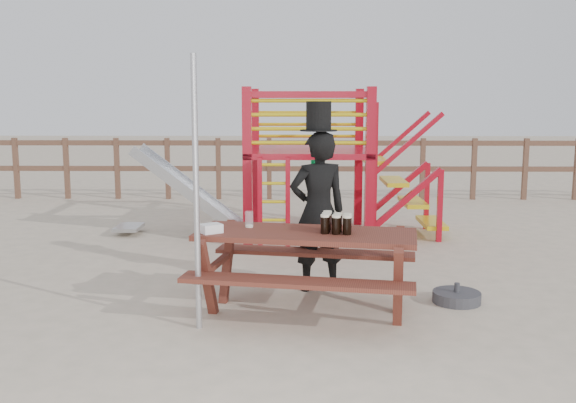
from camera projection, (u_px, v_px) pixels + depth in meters
name	position (u px, v px, depth m)	size (l,w,h in m)	color
ground	(291.00, 317.00, 5.74)	(60.00, 60.00, 0.00)	beige
back_fence	(295.00, 162.00, 12.54)	(15.09, 0.09, 1.20)	brown
playground_fort	(302.00, 161.00, 9.11)	(4.71, 1.84, 2.10)	#A90B1B
picnic_table	(306.00, 262.00, 5.79)	(2.15, 1.66, 0.76)	maroon
man_with_hat	(318.00, 207.00, 6.47)	(0.68, 0.55, 1.92)	black
metal_pole	(196.00, 195.00, 5.29)	(0.05, 0.05, 2.30)	#B2B2B7
parasol_base	(457.00, 297.00, 6.15)	(0.46, 0.46, 0.19)	#35353A
paper_bag	(211.00, 228.00, 5.70)	(0.18, 0.14, 0.08)	white
stout_pints	(335.00, 223.00, 5.70)	(0.28, 0.30, 0.17)	black
empty_glasses	(249.00, 220.00, 5.94)	(0.08, 0.08, 0.15)	silver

